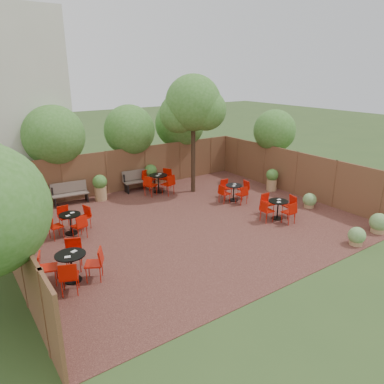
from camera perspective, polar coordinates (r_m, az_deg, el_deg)
ground at (r=13.87m, az=-0.82°, el=-4.91°), size 80.00×80.00×0.00m
courtyard_paving at (r=13.86m, az=-0.82°, el=-4.87°), size 12.00×10.00×0.02m
fence_back at (r=17.68m, az=-9.97°, el=3.46°), size 12.00×0.08×2.00m
fence_left at (r=11.53m, az=-26.55°, el=-6.63°), size 0.08×10.00×2.00m
fence_right at (r=17.43m, az=15.75°, el=2.81°), size 0.08×10.00×2.00m
neighbour_building at (r=18.79m, az=-27.41°, el=11.90°), size 5.00×4.00×8.00m
overhang_foliage at (r=14.37m, az=-14.17°, el=6.88°), size 15.73×10.99×2.79m
courtyard_tree at (r=16.56m, az=0.19°, el=13.06°), size 2.66×2.56×5.32m
park_bench_left at (r=16.53m, az=-18.38°, el=-0.12°), size 1.54×0.65×0.93m
park_bench_right at (r=17.66m, az=-8.18°, el=1.89°), size 1.59×0.63×0.96m
bistro_tables at (r=14.04m, az=-4.23°, el=-2.59°), size 9.48×7.08×0.96m
planters at (r=16.61m, az=-8.34°, el=1.16°), size 11.73×4.30×1.14m
low_shrubs at (r=14.58m, az=23.38°, el=-3.90°), size 2.13×3.67×0.70m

